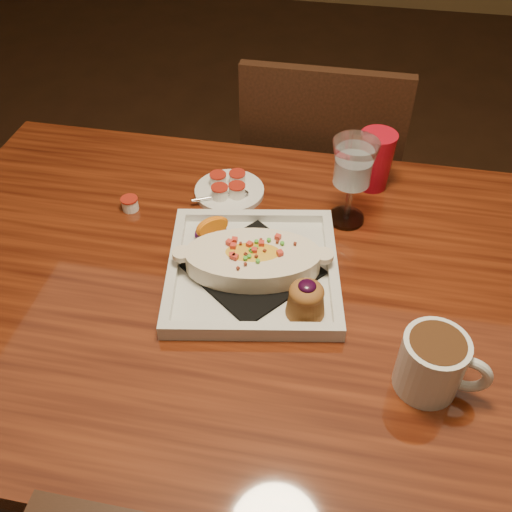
% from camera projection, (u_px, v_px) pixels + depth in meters
% --- Properties ---
extents(floor, '(7.00, 7.00, 0.00)m').
position_uv_depth(floor, '(279.00, 476.00, 1.55)').
color(floor, black).
rests_on(floor, ground).
extents(table, '(1.50, 0.90, 0.75)m').
position_uv_depth(table, '(288.00, 323.00, 1.10)').
color(table, maroon).
rests_on(table, floor).
extents(chair_far, '(0.42, 0.42, 0.93)m').
position_uv_depth(chair_far, '(319.00, 189.00, 1.65)').
color(chair_far, black).
rests_on(chair_far, floor).
extents(plate, '(0.36, 0.36, 0.08)m').
position_uv_depth(plate, '(256.00, 266.00, 1.04)').
color(plate, silver).
rests_on(plate, table).
extents(coffee_mug, '(0.14, 0.10, 0.10)m').
position_uv_depth(coffee_mug, '(434.00, 363.00, 0.85)').
color(coffee_mug, silver).
rests_on(coffee_mug, table).
extents(goblet, '(0.09, 0.09, 0.19)m').
position_uv_depth(goblet, '(353.00, 168.00, 1.09)').
color(goblet, silver).
rests_on(goblet, table).
extents(saucer, '(0.15, 0.15, 0.10)m').
position_uv_depth(saucer, '(228.00, 189.00, 1.23)').
color(saucer, silver).
rests_on(saucer, table).
extents(creamer_loose, '(0.04, 0.04, 0.03)m').
position_uv_depth(creamer_loose, '(130.00, 204.00, 1.19)').
color(creamer_loose, white).
rests_on(creamer_loose, table).
extents(red_tumbler, '(0.08, 0.08, 0.13)m').
position_uv_depth(red_tumbler, '(375.00, 161.00, 1.22)').
color(red_tumbler, '#B70D1E').
rests_on(red_tumbler, table).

